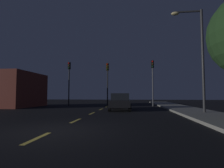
# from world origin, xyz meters

# --- Properties ---
(ground_plane) EXTENTS (80.00, 80.00, 0.00)m
(ground_plane) POSITION_xyz_m (0.00, 7.00, 0.00)
(ground_plane) COLOR black
(sidewalk_curb_right) EXTENTS (3.00, 40.00, 0.15)m
(sidewalk_curb_right) POSITION_xyz_m (7.50, 7.00, 0.07)
(sidewalk_curb_right) COLOR gray
(sidewalk_curb_right) RESTS_ON ground_plane
(lane_stripe_nearest) EXTENTS (0.16, 1.60, 0.01)m
(lane_stripe_nearest) POSITION_xyz_m (0.00, -1.20, 0.00)
(lane_stripe_nearest) COLOR #EACC4C
(lane_stripe_nearest) RESTS_ON ground_plane
(lane_stripe_second) EXTENTS (0.16, 1.60, 0.01)m
(lane_stripe_second) POSITION_xyz_m (0.00, 2.60, 0.00)
(lane_stripe_second) COLOR #EACC4C
(lane_stripe_second) RESTS_ON ground_plane
(lane_stripe_third) EXTENTS (0.16, 1.60, 0.01)m
(lane_stripe_third) POSITION_xyz_m (0.00, 6.40, 0.00)
(lane_stripe_third) COLOR #EACC4C
(lane_stripe_third) RESTS_ON ground_plane
(lane_stripe_fourth) EXTENTS (0.16, 1.60, 0.01)m
(lane_stripe_fourth) POSITION_xyz_m (0.00, 10.20, 0.00)
(lane_stripe_fourth) COLOR #EACC4C
(lane_stripe_fourth) RESTS_ON ground_plane
(lane_stripe_fifth) EXTENTS (0.16, 1.60, 0.01)m
(lane_stripe_fifth) POSITION_xyz_m (0.00, 14.00, 0.00)
(lane_stripe_fifth) COLOR #EACC4C
(lane_stripe_fifth) RESTS_ON ground_plane
(lane_stripe_sixth) EXTENTS (0.16, 1.60, 0.01)m
(lane_stripe_sixth) POSITION_xyz_m (0.00, 17.80, 0.00)
(lane_stripe_sixth) COLOR #EACC4C
(lane_stripe_sixth) RESTS_ON ground_plane
(traffic_signal_left) EXTENTS (0.32, 0.38, 5.47)m
(traffic_signal_left) POSITION_xyz_m (-4.98, 15.33, 3.80)
(traffic_signal_left) COLOR black
(traffic_signal_left) RESTS_ON ground_plane
(traffic_signal_center) EXTENTS (0.32, 0.38, 5.25)m
(traffic_signal_center) POSITION_xyz_m (-0.10, 15.32, 3.66)
(traffic_signal_center) COLOR black
(traffic_signal_center) RESTS_ON ground_plane
(traffic_signal_right) EXTENTS (0.32, 0.38, 5.48)m
(traffic_signal_right) POSITION_xyz_m (5.35, 15.33, 3.80)
(traffic_signal_right) COLOR #4C4C51
(traffic_signal_right) RESTS_ON ground_plane
(car_stopped_ahead) EXTENTS (1.93, 4.55, 1.48)m
(car_stopped_ahead) POSITION_xyz_m (1.85, 9.72, 0.75)
(car_stopped_ahead) COLOR black
(car_stopped_ahead) RESTS_ON ground_plane
(street_lamp_right) EXTENTS (2.17, 0.36, 7.36)m
(street_lamp_right) POSITION_xyz_m (7.46, 6.50, 4.44)
(street_lamp_right) COLOR #2D2D30
(street_lamp_right) RESTS_ON ground_plane
(storefront_left) EXTENTS (4.43, 6.37, 3.85)m
(storefront_left) POSITION_xyz_m (-10.21, 12.57, 1.92)
(storefront_left) COLOR maroon
(storefront_left) RESTS_ON ground_plane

